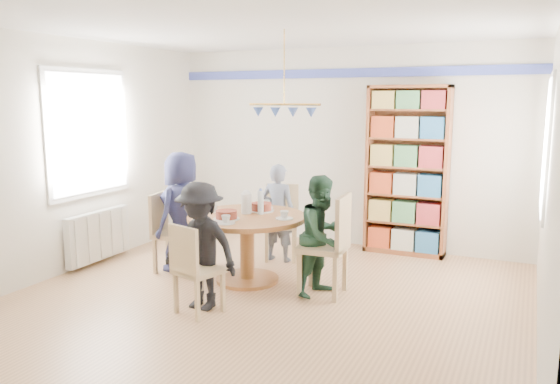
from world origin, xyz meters
The scene contains 14 objects.
ground centered at (0.00, 0.00, 0.00)m, with size 5.00×5.00×0.00m, color tan.
room_shell centered at (-0.26, 0.87, 1.65)m, with size 5.00×5.00×5.00m.
radiator centered at (-2.42, 0.30, 0.35)m, with size 0.12×1.00×0.60m.
dining_table centered at (-0.44, 0.47, 0.56)m, with size 1.30×1.30×0.75m.
chair_left centered at (-1.47, 0.43, 0.51)m, with size 0.47×0.47×0.93m.
chair_right centered at (0.56, 0.44, 0.58)m, with size 0.49×0.49×1.05m.
chair_far centered at (-0.48, 1.48, 0.51)m, with size 0.53×0.53×0.93m.
chair_near centered at (-0.43, -0.60, 0.48)m, with size 0.48×0.48×0.87m.
person_left centered at (-1.32, 0.52, 0.70)m, with size 0.69×0.45×1.41m, color #1A1D3A.
person_right centered at (0.46, 0.44, 0.62)m, with size 0.61×0.47×1.25m, color #183121.
person_far centered at (-0.46, 1.34, 0.61)m, with size 0.45×0.29×1.22m, color gray.
person_near centered at (-0.46, -0.42, 0.62)m, with size 0.80×0.46×1.24m, color black.
bookshelf centered at (0.90, 2.34, 1.07)m, with size 1.04×0.31×2.18m.
tableware centered at (-0.46, 0.50, 0.81)m, with size 1.09×1.09×0.29m.
Camera 1 is at (2.36, -4.67, 2.00)m, focal length 35.00 mm.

